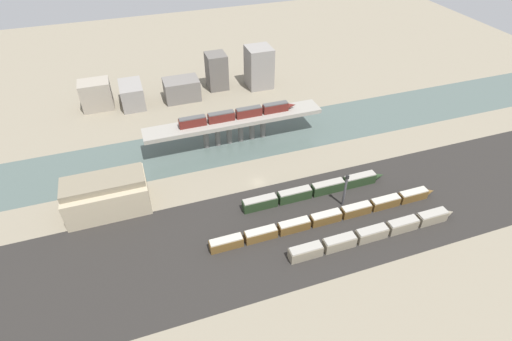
{
  "coord_description": "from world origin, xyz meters",
  "views": [
    {
      "loc": [
        -34.98,
        -100.51,
        89.65
      ],
      "look_at": [
        0.0,
        1.38,
        4.19
      ],
      "focal_mm": 28.0,
      "sensor_mm": 36.0,
      "label": 1
    }
  ],
  "objects_px": {
    "train_yard_far": "(315,190)",
    "signal_tower": "(345,190)",
    "train_yard_near": "(375,233)",
    "warehouse_building": "(106,195)",
    "train_yard_mid": "(329,217)",
    "train_on_bridge": "(238,114)"
  },
  "relations": [
    {
      "from": "train_yard_mid",
      "to": "train_yard_far",
      "type": "height_order",
      "value": "train_yard_far"
    },
    {
      "from": "train_yard_near",
      "to": "train_yard_far",
      "type": "distance_m",
      "value": 24.63
    },
    {
      "from": "train_yard_far",
      "to": "signal_tower",
      "type": "relative_size",
      "value": 4.26
    },
    {
      "from": "warehouse_building",
      "to": "train_yard_near",
      "type": "bearing_deg",
      "value": -27.65
    },
    {
      "from": "train_on_bridge",
      "to": "train_yard_far",
      "type": "distance_m",
      "value": 42.98
    },
    {
      "from": "warehouse_building",
      "to": "signal_tower",
      "type": "height_order",
      "value": "signal_tower"
    },
    {
      "from": "train_yard_far",
      "to": "signal_tower",
      "type": "bearing_deg",
      "value": -49.1
    },
    {
      "from": "train_yard_near",
      "to": "train_yard_far",
      "type": "xyz_separation_m",
      "value": [
        -8.58,
        23.09,
        0.04
      ]
    },
    {
      "from": "train_on_bridge",
      "to": "warehouse_building",
      "type": "relative_size",
      "value": 1.83
    },
    {
      "from": "train_yard_near",
      "to": "signal_tower",
      "type": "height_order",
      "value": "signal_tower"
    },
    {
      "from": "train_yard_mid",
      "to": "signal_tower",
      "type": "bearing_deg",
      "value": 34.44
    },
    {
      "from": "train_on_bridge",
      "to": "train_yard_near",
      "type": "distance_m",
      "value": 67.15
    },
    {
      "from": "train_yard_mid",
      "to": "signal_tower",
      "type": "distance_m",
      "value": 10.16
    },
    {
      "from": "train_on_bridge",
      "to": "train_yard_near",
      "type": "bearing_deg",
      "value": -69.46
    },
    {
      "from": "warehouse_building",
      "to": "train_on_bridge",
      "type": "bearing_deg",
      "value": 24.78
    },
    {
      "from": "train_yard_near",
      "to": "train_yard_mid",
      "type": "relative_size",
      "value": 0.72
    },
    {
      "from": "train_yard_mid",
      "to": "train_yard_far",
      "type": "xyz_separation_m",
      "value": [
        1.11,
        12.57,
        0.22
      ]
    },
    {
      "from": "train_yard_mid",
      "to": "warehouse_building",
      "type": "height_order",
      "value": "warehouse_building"
    },
    {
      "from": "train_yard_near",
      "to": "train_yard_mid",
      "type": "distance_m",
      "value": 14.3
    },
    {
      "from": "train_yard_near",
      "to": "warehouse_building",
      "type": "relative_size",
      "value": 2.2
    },
    {
      "from": "train_yard_near",
      "to": "train_yard_far",
      "type": "bearing_deg",
      "value": 110.39
    },
    {
      "from": "train_yard_near",
      "to": "train_yard_far",
      "type": "height_order",
      "value": "train_yard_far"
    }
  ]
}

